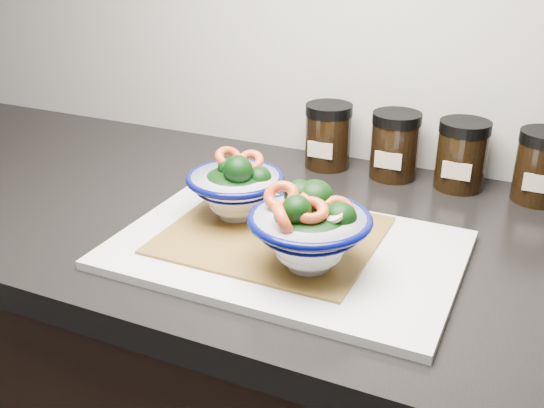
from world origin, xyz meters
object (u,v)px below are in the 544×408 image
at_px(cutting_board, 286,250).
at_px(bowl_right, 310,230).
at_px(spice_jar_a, 328,136).
at_px(spice_jar_c, 462,155).
at_px(bowl_left, 236,188).
at_px(spice_jar_d, 542,166).
at_px(spice_jar_b, 395,145).

height_order(cutting_board, bowl_right, bowl_right).
relative_size(bowl_right, spice_jar_a, 1.34).
xyz_separation_m(cutting_board, spice_jar_a, (-0.06, 0.33, 0.05)).
height_order(spice_jar_a, spice_jar_c, same).
relative_size(cutting_board, spice_jar_c, 3.98).
distance_m(bowl_left, spice_jar_a, 0.28).
distance_m(bowl_right, spice_jar_d, 0.44).
height_order(cutting_board, spice_jar_a, spice_jar_a).
bearing_deg(spice_jar_b, spice_jar_c, 0.00).
relative_size(cutting_board, spice_jar_a, 3.98).
height_order(cutting_board, spice_jar_c, spice_jar_c).
bearing_deg(bowl_right, spice_jar_c, 72.11).
height_order(bowl_right, spice_jar_b, bowl_right).
xyz_separation_m(bowl_right, spice_jar_c, (0.12, 0.37, -0.01)).
bearing_deg(bowl_left, cutting_board, -25.63).
height_order(bowl_left, bowl_right, bowl_right).
distance_m(cutting_board, spice_jar_a, 0.33).
relative_size(bowl_left, bowl_right, 0.92).
distance_m(cutting_board, spice_jar_d, 0.44).
bearing_deg(spice_jar_b, spice_jar_a, 180.00).
xyz_separation_m(spice_jar_b, spice_jar_c, (0.11, 0.00, 0.00)).
bearing_deg(bowl_right, spice_jar_b, 88.75).
bearing_deg(bowl_right, bowl_left, 149.03).
distance_m(bowl_left, spice_jar_c, 0.38).
height_order(bowl_right, spice_jar_a, bowl_right).
relative_size(bowl_right, spice_jar_d, 1.34).
height_order(bowl_left, spice_jar_c, bowl_left).
height_order(bowl_left, spice_jar_b, bowl_left).
height_order(spice_jar_b, spice_jar_d, same).
bearing_deg(spice_jar_a, bowl_right, -73.09).
height_order(bowl_right, spice_jar_d, bowl_right).
distance_m(bowl_left, bowl_right, 0.17).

